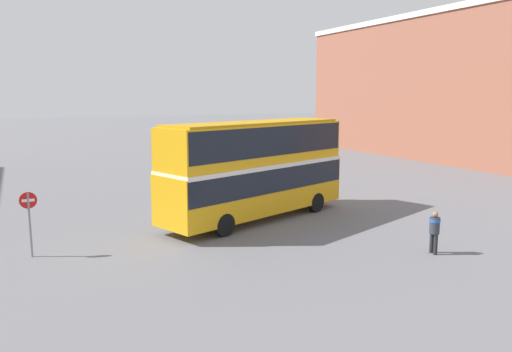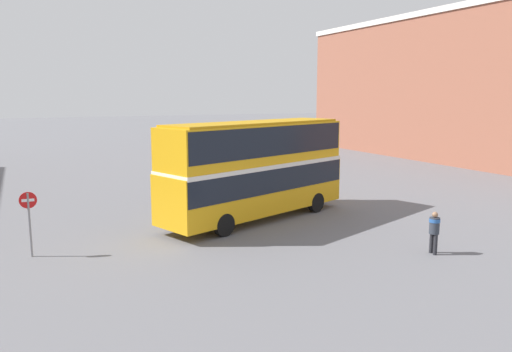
# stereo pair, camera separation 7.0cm
# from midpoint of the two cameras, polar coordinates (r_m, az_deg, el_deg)

# --- Properties ---
(ground_plane) EXTENTS (240.00, 240.00, 0.00)m
(ground_plane) POSITION_cam_midpoint_polar(r_m,az_deg,el_deg) (23.49, -4.64, -5.33)
(ground_plane) COLOR slate
(building_row_right) EXTENTS (10.77, 38.58, 13.19)m
(building_row_right) POSITION_cam_midpoint_polar(r_m,az_deg,el_deg) (49.58, 24.24, 9.26)
(building_row_right) COLOR #935642
(building_row_right) RESTS_ON ground_plane
(double_decker_bus) EXTENTS (10.36, 5.77, 4.67)m
(double_decker_bus) POSITION_cam_midpoint_polar(r_m,az_deg,el_deg) (23.55, -0.08, 1.37)
(double_decker_bus) COLOR gold
(double_decker_bus) RESTS_ON ground_plane
(pedestrian_foreground) EXTENTS (0.46, 0.46, 1.62)m
(pedestrian_foreground) POSITION_cam_midpoint_polar(r_m,az_deg,el_deg) (19.85, 19.63, -5.63)
(pedestrian_foreground) COLOR #232328
(pedestrian_foreground) RESTS_ON ground_plane
(parked_car_kerb_near) EXTENTS (4.59, 2.22, 1.61)m
(parked_car_kerb_near) POSITION_cam_midpoint_polar(r_m,az_deg,el_deg) (34.42, -4.29, 0.72)
(parked_car_kerb_near) COLOR slate
(parked_car_kerb_near) RESTS_ON ground_plane
(no_entry_sign) EXTENTS (0.61, 0.08, 2.43)m
(no_entry_sign) POSITION_cam_midpoint_polar(r_m,az_deg,el_deg) (20.00, -24.60, -3.95)
(no_entry_sign) COLOR gray
(no_entry_sign) RESTS_ON ground_plane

